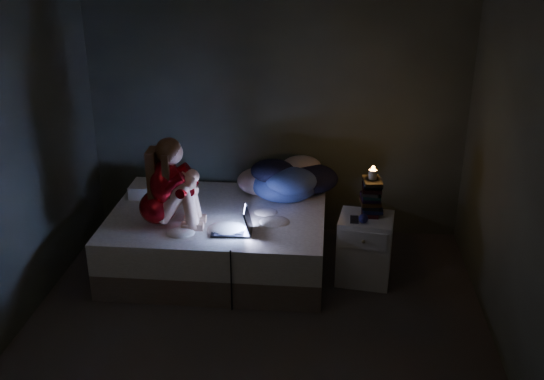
# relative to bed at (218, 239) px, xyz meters

# --- Properties ---
(floor) EXTENTS (3.60, 3.80, 0.02)m
(floor) POSITION_rel_bed_xyz_m (0.45, -1.10, -0.27)
(floor) COLOR #3B3330
(floor) RESTS_ON ground
(wall_back) EXTENTS (3.60, 0.02, 2.60)m
(wall_back) POSITION_rel_bed_xyz_m (0.45, 0.81, 1.04)
(wall_back) COLOR #2E312C
(wall_back) RESTS_ON ground
(wall_front) EXTENTS (3.60, 0.02, 2.60)m
(wall_front) POSITION_rel_bed_xyz_m (0.45, -3.01, 1.04)
(wall_front) COLOR #2E312C
(wall_front) RESTS_ON ground
(wall_right) EXTENTS (0.02, 3.80, 2.60)m
(wall_right) POSITION_rel_bed_xyz_m (2.26, -1.10, 1.04)
(wall_right) COLOR #2E312C
(wall_right) RESTS_ON ground
(bed) EXTENTS (1.89, 1.42, 0.52)m
(bed) POSITION_rel_bed_xyz_m (0.00, 0.00, 0.00)
(bed) COLOR #B8B4AC
(bed) RESTS_ON ground
(pillow) EXTENTS (0.41, 0.29, 0.12)m
(pillow) POSITION_rel_bed_xyz_m (-0.66, 0.33, 0.32)
(pillow) COLOR white
(pillow) RESTS_ON bed
(woman) EXTENTS (0.49, 0.33, 0.78)m
(woman) POSITION_rel_bed_xyz_m (-0.45, -0.28, 0.65)
(woman) COLOR #7E0100
(woman) RESTS_ON bed
(laptop) EXTENTS (0.34, 0.25, 0.23)m
(laptop) POSITION_rel_bed_xyz_m (0.18, -0.37, 0.38)
(laptop) COLOR black
(laptop) RESTS_ON bed
(clothes_pile) EXTENTS (0.72, 0.60, 0.40)m
(clothes_pile) POSITION_rel_bed_xyz_m (0.56, 0.40, 0.46)
(clothes_pile) COLOR navy
(clothes_pile) RESTS_ON bed
(nightstand) EXTENTS (0.50, 0.46, 0.60)m
(nightstand) POSITION_rel_bed_xyz_m (1.30, -0.14, 0.04)
(nightstand) COLOR silver
(nightstand) RESTS_ON ground
(book_stack) EXTENTS (0.19, 0.25, 0.31)m
(book_stack) POSITION_rel_bed_xyz_m (1.34, -0.05, 0.49)
(book_stack) COLOR black
(book_stack) RESTS_ON nightstand
(candle) EXTENTS (0.07, 0.07, 0.08)m
(candle) POSITION_rel_bed_xyz_m (1.34, -0.05, 0.68)
(candle) COLOR beige
(candle) RESTS_ON book_stack
(phone) EXTENTS (0.09, 0.15, 0.01)m
(phone) POSITION_rel_bed_xyz_m (1.21, -0.22, 0.34)
(phone) COLOR black
(phone) RESTS_ON nightstand
(blue_orb) EXTENTS (0.08, 0.08, 0.08)m
(blue_orb) POSITION_rel_bed_xyz_m (1.28, -0.26, 0.38)
(blue_orb) COLOR navy
(blue_orb) RESTS_ON nightstand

